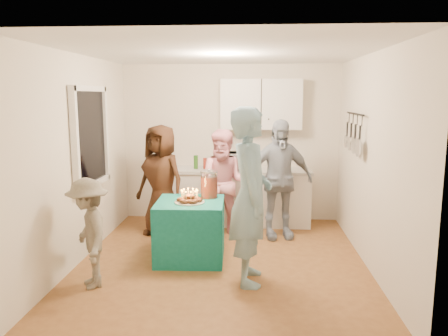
# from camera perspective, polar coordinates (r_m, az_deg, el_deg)

# --- Properties ---
(floor) EXTENTS (4.00, 4.00, 0.00)m
(floor) POSITION_cam_1_polar(r_m,az_deg,el_deg) (5.70, -0.24, -12.06)
(floor) COLOR brown
(floor) RESTS_ON ground
(ceiling) EXTENTS (4.00, 4.00, 0.00)m
(ceiling) POSITION_cam_1_polar(r_m,az_deg,el_deg) (5.33, -0.26, 14.92)
(ceiling) COLOR white
(ceiling) RESTS_ON floor
(back_wall) EXTENTS (3.60, 3.60, 0.00)m
(back_wall) POSITION_cam_1_polar(r_m,az_deg,el_deg) (7.35, 0.87, 3.27)
(back_wall) COLOR silver
(back_wall) RESTS_ON floor
(left_wall) EXTENTS (4.00, 4.00, 0.00)m
(left_wall) POSITION_cam_1_polar(r_m,az_deg,el_deg) (5.78, -18.35, 1.09)
(left_wall) COLOR silver
(left_wall) RESTS_ON floor
(right_wall) EXTENTS (4.00, 4.00, 0.00)m
(right_wall) POSITION_cam_1_polar(r_m,az_deg,el_deg) (5.54, 18.67, 0.73)
(right_wall) COLOR silver
(right_wall) RESTS_ON floor
(window_night) EXTENTS (0.04, 1.00, 1.20)m
(window_night) POSITION_cam_1_polar(r_m,az_deg,el_deg) (6.02, -17.14, 3.87)
(window_night) COLOR black
(window_night) RESTS_ON left_wall
(counter) EXTENTS (2.20, 0.58, 0.86)m
(counter) POSITION_cam_1_polar(r_m,az_deg,el_deg) (7.19, 2.32, -3.91)
(counter) COLOR white
(counter) RESTS_ON floor
(countertop) EXTENTS (2.24, 0.62, 0.05)m
(countertop) POSITION_cam_1_polar(r_m,az_deg,el_deg) (7.10, 2.34, -0.34)
(countertop) COLOR beige
(countertop) RESTS_ON counter
(upper_cabinet) EXTENTS (1.30, 0.30, 0.80)m
(upper_cabinet) POSITION_cam_1_polar(r_m,az_deg,el_deg) (7.15, 4.87, 8.29)
(upper_cabinet) COLOR white
(upper_cabinet) RESTS_ON back_wall
(pot_rack) EXTENTS (0.12, 1.00, 0.60)m
(pot_rack) POSITION_cam_1_polar(r_m,az_deg,el_deg) (6.16, 16.45, 4.49)
(pot_rack) COLOR black
(pot_rack) RESTS_ON right_wall
(microwave) EXTENTS (0.50, 0.34, 0.27)m
(microwave) POSITION_cam_1_polar(r_m,az_deg,el_deg) (7.08, 1.14, 0.96)
(microwave) COLOR white
(microwave) RESTS_ON countertop
(party_table) EXTENTS (0.88, 0.88, 0.76)m
(party_table) POSITION_cam_1_polar(r_m,az_deg,el_deg) (5.69, -4.42, -8.08)
(party_table) COLOR #107066
(party_table) RESTS_ON floor
(donut_cake) EXTENTS (0.38, 0.38, 0.18)m
(donut_cake) POSITION_cam_1_polar(r_m,az_deg,el_deg) (5.50, -4.53, -3.62)
(donut_cake) COLOR #381C0C
(donut_cake) RESTS_ON party_table
(punch_jar) EXTENTS (0.22, 0.22, 0.34)m
(punch_jar) POSITION_cam_1_polar(r_m,az_deg,el_deg) (5.74, -1.95, -2.23)
(punch_jar) COLOR #B1290E
(punch_jar) RESTS_ON party_table
(man_birthday) EXTENTS (0.51, 0.74, 1.98)m
(man_birthday) POSITION_cam_1_polar(r_m,az_deg,el_deg) (4.85, 3.45, -3.72)
(man_birthday) COLOR #7DA4B5
(man_birthday) RESTS_ON floor
(woman_back_left) EXTENTS (0.97, 0.85, 1.67)m
(woman_back_left) POSITION_cam_1_polar(r_m,az_deg,el_deg) (6.63, -8.20, -1.59)
(woman_back_left) COLOR #542E18
(woman_back_left) RESTS_ON floor
(woman_back_center) EXTENTS (0.79, 0.62, 1.61)m
(woman_back_center) POSITION_cam_1_polar(r_m,az_deg,el_deg) (6.40, 0.13, -2.15)
(woman_back_center) COLOR pink
(woman_back_center) RESTS_ON floor
(woman_back_right) EXTENTS (1.10, 0.65, 1.76)m
(woman_back_right) POSITION_cam_1_polar(r_m,az_deg,el_deg) (6.44, 7.08, -1.48)
(woman_back_right) COLOR #112039
(woman_back_right) RESTS_ON floor
(child_near_left) EXTENTS (0.79, 0.91, 1.22)m
(child_near_left) POSITION_cam_1_polar(r_m,az_deg,el_deg) (5.03, -17.25, -8.13)
(child_near_left) COLOR #625B4E
(child_near_left) RESTS_ON floor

